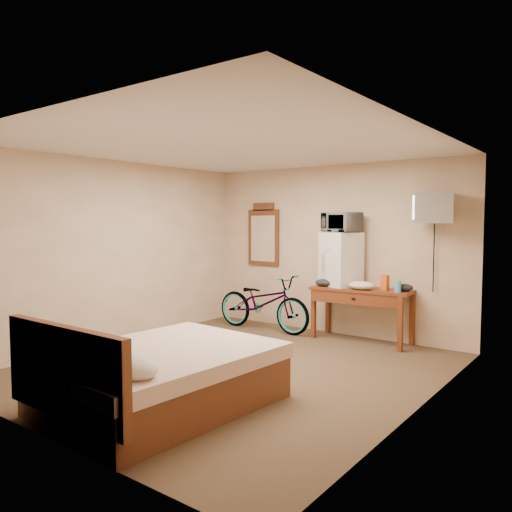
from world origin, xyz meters
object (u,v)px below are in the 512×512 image
blue_cup (398,286)px  wall_mirror (264,235)px  microwave (341,222)px  crt_television (433,208)px  bicycle (263,302)px  bed (155,376)px  mini_fridge (341,259)px  desk (360,297)px

blue_cup → wall_mirror: size_ratio=0.15×
microwave → blue_cup: microwave is taller
blue_cup → crt_television: size_ratio=0.24×
microwave → wall_mirror: wall_mirror is taller
bicycle → wall_mirror: bearing=35.4°
blue_cup → bed: bearing=-105.8°
mini_fridge → crt_television: 1.47m
mini_fridge → bed: size_ratio=0.37×
desk → blue_cup: 0.58m
crt_television → wall_mirror: bearing=174.9°
microwave → mini_fridge: bearing=-107.0°
desk → blue_cup: size_ratio=9.54×
mini_fridge → blue_cup: bearing=-6.6°
mini_fridge → blue_cup: 0.94m
desk → blue_cup: bearing=-4.8°
mini_fridge → microwave: size_ratio=1.51×
blue_cup → bed: size_ratio=0.07×
bed → desk: bearing=83.4°
wall_mirror → blue_cup: bearing=-7.6°
crt_television → wall_mirror: crt_television is taller
mini_fridge → microwave: (0.00, 0.00, 0.52)m
crt_television → wall_mirror: 2.85m
mini_fridge → wall_mirror: wall_mirror is taller
desk → bicycle: bicycle is taller
desk → mini_fridge: (-0.33, 0.06, 0.50)m
crt_television → wall_mirror: (-2.81, 0.25, -0.39)m
microwave → bed: 3.69m
desk → bicycle: size_ratio=0.86×
bicycle → mini_fridge: bearing=-77.8°
desk → crt_television: (0.96, 0.02, 1.21)m
desk → blue_cup: (0.55, -0.05, 0.19)m
microwave → crt_television: crt_television is taller
microwave → bicycle: bearing=-150.8°
crt_television → bed: 3.97m
blue_cup → crt_television: 1.10m
mini_fridge → desk: bearing=-9.6°
desk → crt_television: 1.54m
blue_cup → bicycle: 2.10m
desk → bicycle: bearing=-172.3°
desk → bed: (-0.39, -3.38, -0.34)m
mini_fridge → crt_television: (1.29, -0.03, 0.71)m
mini_fridge → microwave: microwave is taller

